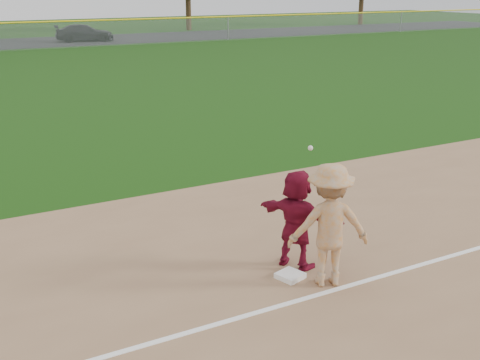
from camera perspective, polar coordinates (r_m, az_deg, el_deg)
ground at (r=10.27m, az=4.09°, el=-9.21°), size 160.00×160.00×0.00m
foul_line at (r=9.68m, az=6.70°, el=-10.95°), size 60.00×0.10×0.01m
first_base at (r=10.20m, az=4.78°, el=-9.02°), size 0.49×0.49×0.09m
base_runner at (r=10.30m, az=5.40°, el=-3.71°), size 1.18×1.68×1.74m
car_right at (r=54.42m, az=-14.54°, el=13.35°), size 5.15×2.85×1.41m
first_base_play at (r=9.72m, az=8.46°, el=-4.25°), size 1.51×1.21×2.24m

